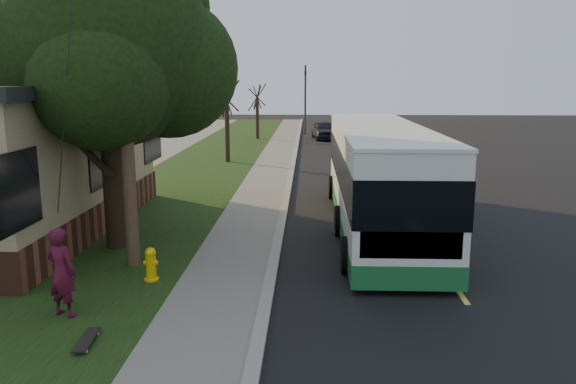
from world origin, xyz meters
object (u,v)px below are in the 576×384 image
object	(u,v)px
leafy_tree	(109,47)
bare_tree_near	(227,123)
dumpster	(16,196)
bare_tree_far	(257,112)
distant_car	(324,130)
skateboarder	(62,272)
skateboard_main	(87,340)
fire_hydrant	(151,264)
utility_pole	(123,68)
traffic_signal	(305,95)
transit_bus	(378,174)

from	to	relation	value
leafy_tree	bare_tree_near	bearing A→B (deg)	87.50
leafy_tree	dumpster	size ratio (longest dim) A/B	4.19
bare_tree_far	distant_car	xyz separation A→B (m)	(4.97, 0.39, -1.30)
dumpster	distant_car	size ratio (longest dim) A/B	0.45
distant_car	leafy_tree	bearing A→B (deg)	-108.84
skateboarder	skateboard_main	world-z (taller)	skateboarder
fire_hydrant	utility_pole	distance (m)	4.37
utility_pole	skateboarder	xyz separation A→B (m)	(-0.39, -2.91, -3.71)
fire_hydrant	utility_pole	bearing A→B (deg)	125.38
bare_tree_far	dumpster	distance (m)	24.96
skateboard_main	dumpster	bearing A→B (deg)	123.20
bare_tree_near	traffic_signal	xyz separation A→B (m)	(4.00, 16.00, 1.01)
leafy_tree	bare_tree_far	xyz separation A→B (m)	(1.17, 27.35, -3.16)
leafy_tree	transit_bus	xyz separation A→B (m)	(7.06, 2.29, -3.53)
leafy_tree	traffic_signal	xyz separation A→B (m)	(4.67, 31.35, -2.00)
utility_pole	bare_tree_far	size ratio (longest dim) A/B	2.25
fire_hydrant	traffic_signal	xyz separation A→B (m)	(3.10, 34.00, 2.73)
utility_pole	bare_tree_near	xyz separation A→B (m)	(-0.19, 17.01, -2.48)
skateboarder	distant_car	size ratio (longest dim) A/B	0.41
bare_tree_far	transit_bus	distance (m)	25.75
traffic_signal	skateboard_main	world-z (taller)	traffic_signal
bare_tree_near	fire_hydrant	bearing A→B (deg)	-87.14
dumpster	bare_tree_near	bearing A→B (deg)	67.68
bare_tree_far	traffic_signal	world-z (taller)	traffic_signal
skateboard_main	dumpster	size ratio (longest dim) A/B	0.50
skateboarder	distant_car	world-z (taller)	skateboarder
utility_pole	dumpster	xyz separation A→B (m)	(-5.25, 4.70, -3.91)
fire_hydrant	dumpster	distance (m)	8.24
leafy_tree	skateboarder	bearing A→B (deg)	-84.05
skateboarder	fire_hydrant	bearing A→B (deg)	-98.65
transit_bus	fire_hydrant	bearing A→B (deg)	-138.02
utility_pole	traffic_signal	bearing A→B (deg)	83.42
traffic_signal	distant_car	size ratio (longest dim) A/B	1.34
bare_tree_near	transit_bus	size ratio (longest dim) A/B	0.38
skateboarder	distant_car	distance (m)	32.80
leafy_tree	skateboard_main	distance (m)	7.70
utility_pole	skateboard_main	bearing A→B (deg)	-83.46
bare_tree_near	skateboarder	xyz separation A→B (m)	(-0.19, -19.92, -1.23)
bare_tree_far	traffic_signal	xyz separation A→B (m)	(3.50, 4.00, 1.16)
bare_tree_far	dumpster	size ratio (longest dim) A/B	2.17
bare_tree_near	dumpster	distance (m)	13.38
utility_pole	dumpster	world-z (taller)	utility_pole
leafy_tree	skateboard_main	size ratio (longest dim) A/B	8.42
skateboarder	transit_bus	bearing A→B (deg)	-112.81
traffic_signal	skateboard_main	bearing A→B (deg)	-95.16
fire_hydrant	transit_bus	size ratio (longest dim) A/B	0.07
skateboard_main	fire_hydrant	bearing A→B (deg)	85.38
bare_tree_near	dumpster	size ratio (longest dim) A/B	2.31
leafy_tree	bare_tree_near	distance (m)	15.66
dumpster	traffic_signal	bearing A→B (deg)	72.26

